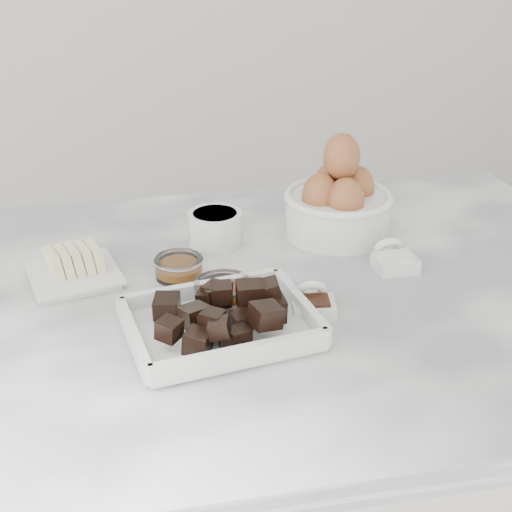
% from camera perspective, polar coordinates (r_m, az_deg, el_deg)
% --- Properties ---
extents(marble_slab, '(1.20, 0.80, 0.04)m').
position_cam_1_polar(marble_slab, '(1.06, -0.74, -3.72)').
color(marble_slab, white).
rests_on(marble_slab, cabinet).
extents(chocolate_dish, '(0.27, 0.22, 0.06)m').
position_cam_1_polar(chocolate_dish, '(0.93, -2.90, -4.96)').
color(chocolate_dish, white).
rests_on(chocolate_dish, marble_slab).
extents(butter_plate, '(0.16, 0.16, 0.05)m').
position_cam_1_polar(butter_plate, '(1.10, -14.52, -1.00)').
color(butter_plate, white).
rests_on(butter_plate, marble_slab).
extents(sugar_ramekin, '(0.09, 0.09, 0.05)m').
position_cam_1_polar(sugar_ramekin, '(1.18, -3.28, 2.37)').
color(sugar_ramekin, white).
rests_on(sugar_ramekin, marble_slab).
extents(egg_bowl, '(0.19, 0.19, 0.18)m').
position_cam_1_polar(egg_bowl, '(1.21, 6.59, 4.28)').
color(egg_bowl, white).
rests_on(egg_bowl, marble_slab).
extents(honey_bowl, '(0.08, 0.08, 0.03)m').
position_cam_1_polar(honey_bowl, '(1.08, -6.19, -0.86)').
color(honey_bowl, white).
rests_on(honey_bowl, marble_slab).
extents(zest_bowl, '(0.08, 0.08, 0.04)m').
position_cam_1_polar(zest_bowl, '(1.01, -2.63, -2.86)').
color(zest_bowl, white).
rests_on(zest_bowl, marble_slab).
extents(vanilla_spoon, '(0.07, 0.08, 0.04)m').
position_cam_1_polar(vanilla_spoon, '(0.99, 4.57, -3.77)').
color(vanilla_spoon, white).
rests_on(vanilla_spoon, marble_slab).
extents(salt_spoon, '(0.06, 0.08, 0.05)m').
position_cam_1_polar(salt_spoon, '(1.13, 10.94, -0.21)').
color(salt_spoon, white).
rests_on(salt_spoon, marble_slab).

